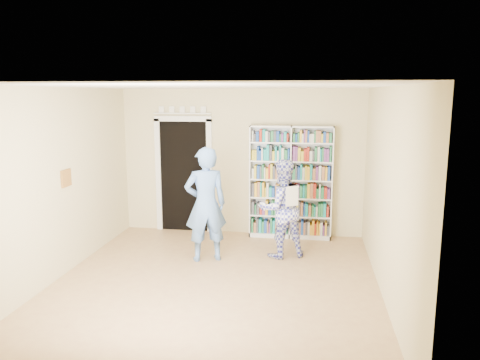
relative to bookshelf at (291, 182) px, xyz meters
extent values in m
plane|color=#A4744F|center=(-0.93, -2.34, -1.03)|extent=(5.00, 5.00, 0.00)
plane|color=white|center=(-0.93, -2.34, 1.67)|extent=(5.00, 5.00, 0.00)
plane|color=beige|center=(-0.93, 0.16, 0.32)|extent=(4.50, 0.00, 4.50)
plane|color=beige|center=(-3.18, -2.34, 0.32)|extent=(0.00, 5.00, 5.00)
plane|color=beige|center=(1.32, -2.34, 0.32)|extent=(0.00, 5.00, 5.00)
cube|color=white|center=(0.00, 0.00, -0.01)|extent=(1.49, 0.28, 2.05)
cube|color=white|center=(0.00, 0.00, -0.01)|extent=(0.02, 0.28, 2.05)
cube|color=black|center=(-2.03, 0.14, 0.02)|extent=(0.90, 0.03, 2.10)
cube|color=white|center=(-2.53, 0.12, 0.02)|extent=(0.10, 0.06, 2.20)
cube|color=white|center=(-1.53, 0.12, 0.02)|extent=(0.10, 0.06, 2.20)
cube|color=white|center=(-2.03, 0.12, 1.12)|extent=(1.10, 0.06, 0.10)
cube|color=white|center=(-2.03, 0.12, 1.22)|extent=(1.10, 0.08, 0.02)
cube|color=brown|center=(-3.16, -2.14, 0.37)|extent=(0.03, 0.25, 0.25)
imported|color=#5D88CF|center=(-1.26, -1.42, -0.13)|extent=(0.78, 0.66, 1.81)
imported|color=#3437A1|center=(-0.09, -1.08, -0.24)|extent=(0.95, 0.86, 1.59)
cube|color=white|center=(0.08, -1.29, 0.02)|extent=(0.19, 0.13, 0.31)
camera|label=1|loc=(0.34, -8.36, 1.57)|focal=35.00mm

